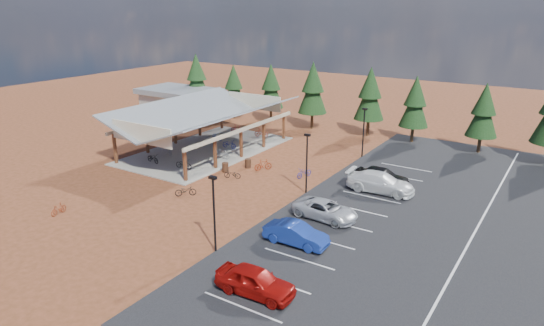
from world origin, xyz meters
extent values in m
plane|color=#572E16|center=(0.00, 0.00, 0.00)|extent=(140.00, 140.00, 0.00)
cube|color=black|center=(18.50, 3.00, 0.02)|extent=(27.00, 44.00, 0.04)
cube|color=gray|center=(-10.00, 7.00, 0.05)|extent=(10.60, 18.60, 0.10)
cube|color=#502216|center=(-14.60, -1.40, 1.60)|extent=(0.25, 0.25, 3.00)
cube|color=#502216|center=(-14.60, 2.80, 1.60)|extent=(0.25, 0.25, 3.00)
cube|color=#502216|center=(-14.60, 7.00, 1.60)|extent=(0.25, 0.25, 3.00)
cube|color=#502216|center=(-14.60, 11.20, 1.60)|extent=(0.25, 0.25, 3.00)
cube|color=#502216|center=(-14.60, 15.40, 1.60)|extent=(0.25, 0.25, 3.00)
cube|color=#502216|center=(-5.40, -1.40, 1.60)|extent=(0.25, 0.25, 3.00)
cube|color=#502216|center=(-5.40, 2.80, 1.60)|extent=(0.25, 0.25, 3.00)
cube|color=#502216|center=(-5.40, 7.00, 1.60)|extent=(0.25, 0.25, 3.00)
cube|color=#502216|center=(-5.40, 11.20, 1.60)|extent=(0.25, 0.25, 3.00)
cube|color=#502216|center=(-5.40, 15.40, 1.60)|extent=(0.25, 0.25, 3.00)
cube|color=beige|center=(-15.00, 7.00, 3.10)|extent=(0.22, 18.00, 0.35)
cube|color=beige|center=(-5.00, 7.00, 3.10)|extent=(0.22, 18.00, 0.35)
cube|color=slate|center=(-12.90, 7.00, 4.00)|extent=(5.85, 19.40, 2.13)
cube|color=slate|center=(-7.10, 7.00, 4.00)|extent=(5.85, 19.40, 2.13)
cube|color=beige|center=(-10.00, -2.00, 3.90)|extent=(7.50, 0.15, 1.80)
cube|color=beige|center=(-10.00, 16.00, 3.90)|extent=(7.50, 0.15, 1.80)
cube|color=#ADA593|center=(-24.00, 18.00, 1.60)|extent=(10.00, 6.00, 3.20)
cube|color=slate|center=(-24.00, 18.00, 3.55)|extent=(11.00, 7.00, 0.70)
cylinder|color=black|center=(5.00, -10.00, 2.50)|extent=(0.14, 0.14, 5.00)
cube|color=black|center=(5.00, -10.00, 5.05)|extent=(0.50, 0.25, 0.18)
cylinder|color=black|center=(5.00, 2.00, 2.50)|extent=(0.14, 0.14, 5.00)
cube|color=black|center=(5.00, 2.00, 5.05)|extent=(0.50, 0.25, 0.18)
cylinder|color=black|center=(5.00, 14.00, 2.50)|extent=(0.14, 0.14, 5.00)
cube|color=black|center=(5.00, 14.00, 5.05)|extent=(0.50, 0.25, 0.18)
cylinder|color=#3D2415|center=(-4.05, 2.60, 0.45)|extent=(0.60, 0.60, 0.90)
cylinder|color=#3D2415|center=(-2.92, 4.72, 0.45)|extent=(0.60, 0.60, 0.90)
cylinder|color=#382314|center=(-23.72, 21.35, 1.03)|extent=(0.36, 0.36, 2.06)
cone|color=black|center=(-23.72, 21.35, 4.54)|extent=(3.63, 3.63, 4.95)
cone|color=black|center=(-23.72, 21.35, 6.61)|extent=(2.81, 2.81, 3.72)
cylinder|color=#382314|center=(-16.91, 21.11, 0.90)|extent=(0.36, 0.36, 1.80)
cone|color=black|center=(-16.91, 21.11, 3.95)|extent=(3.16, 3.16, 4.31)
cone|color=black|center=(-16.91, 21.11, 5.75)|extent=(2.44, 2.44, 3.23)
cylinder|color=#382314|center=(-11.72, 22.43, 0.94)|extent=(0.36, 0.36, 1.87)
cone|color=black|center=(-11.72, 22.43, 4.12)|extent=(3.29, 3.29, 4.49)
cone|color=black|center=(-11.72, 22.43, 5.99)|extent=(2.54, 2.54, 3.37)
cylinder|color=#382314|center=(-5.14, 21.85, 1.03)|extent=(0.36, 0.36, 2.05)
cone|color=black|center=(-5.14, 21.85, 4.52)|extent=(3.61, 3.61, 4.93)
cone|color=black|center=(-5.14, 21.85, 6.57)|extent=(2.79, 2.79, 3.70)
cylinder|color=#382314|center=(2.16, 22.46, 1.00)|extent=(0.36, 0.36, 2.01)
cone|color=black|center=(2.16, 22.46, 4.42)|extent=(3.53, 3.53, 4.82)
cone|color=black|center=(2.16, 22.46, 6.43)|extent=(2.73, 2.73, 3.61)
cylinder|color=#382314|center=(7.56, 22.46, 0.93)|extent=(0.36, 0.36, 1.86)
cone|color=black|center=(7.56, 22.46, 4.08)|extent=(3.27, 3.27, 4.46)
cone|color=black|center=(7.56, 22.46, 5.94)|extent=(2.52, 2.52, 3.34)
cylinder|color=#382314|center=(14.85, 22.17, 0.91)|extent=(0.36, 0.36, 1.83)
cone|color=black|center=(14.85, 22.17, 4.02)|extent=(3.21, 3.21, 4.38)
cone|color=black|center=(14.85, 22.17, 5.84)|extent=(2.48, 2.48, 3.29)
imported|color=black|center=(-11.61, 0.65, 0.56)|extent=(1.85, 0.92, 0.93)
imported|color=gray|center=(-12.08, 3.16, 0.62)|extent=(1.78, 0.89, 1.03)
imported|color=#264598|center=(-11.54, 10.68, 0.58)|extent=(1.91, 1.10, 0.95)
imported|color=maroon|center=(-11.72, 14.77, 0.57)|extent=(1.64, 0.83, 0.95)
imported|color=black|center=(-7.78, 0.94, 0.57)|extent=(1.85, 0.80, 0.95)
imported|color=gray|center=(-6.59, 5.33, 0.62)|extent=(1.78, 0.80, 1.03)
imported|color=navy|center=(-8.31, 8.76, 0.59)|extent=(1.89, 0.75, 0.98)
imported|color=#9F3420|center=(-8.01, 14.60, 0.63)|extent=(1.81, 0.84, 1.05)
imported|color=maroon|center=(-8.61, -11.91, 0.45)|extent=(0.70, 1.55, 0.90)
imported|color=black|center=(-3.09, -3.94, 0.46)|extent=(1.67, 1.64, 0.91)
imported|color=#1E27A1|center=(3.00, 5.28, 0.46)|extent=(1.06, 1.86, 0.93)
imported|color=maroon|center=(-1.29, 4.91, 0.53)|extent=(1.42, 1.73, 1.06)
imported|color=black|center=(-2.38, 1.49, 0.41)|extent=(1.67, 0.99, 0.83)
imported|color=#9B0D0A|center=(9.90, -12.60, 0.82)|extent=(4.66, 2.09, 1.55)
imported|color=navy|center=(8.87, -6.39, 0.76)|extent=(4.43, 1.66, 1.44)
imported|color=#B3B4BB|center=(8.68, -1.74, 0.72)|extent=(5.05, 2.60, 1.36)
imported|color=white|center=(10.17, 5.56, 0.87)|extent=(5.82, 2.66, 1.65)
imported|color=black|center=(9.65, 7.22, 0.83)|extent=(4.67, 1.90, 1.59)
camera|label=1|loc=(23.11, -31.43, 15.19)|focal=32.00mm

